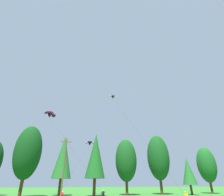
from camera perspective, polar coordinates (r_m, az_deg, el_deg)
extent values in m
cylinder|color=#472D19|center=(44.32, -27.15, -24.11)|extent=(0.66, 0.66, 3.64)
ellipsoid|color=#0F3D14|center=(44.73, -25.33, -15.28)|extent=(5.72, 5.72, 11.38)
cylinder|color=#472D19|center=(46.97, -16.39, -25.70)|extent=(0.64, 0.64, 3.50)
cone|color=#236628|center=(47.31, -15.36, -17.58)|extent=(4.56, 4.56, 9.96)
cylinder|color=#472D19|center=(44.02, -5.71, -26.55)|extent=(0.65, 0.65, 3.52)
cone|color=#19561E|center=(44.39, -5.32, -17.79)|extent=(4.58, 4.58, 10.02)
cylinder|color=#472D19|center=(47.01, 4.79, -26.69)|extent=(0.62, 0.62, 3.22)
ellipsoid|color=#144719|center=(47.27, 4.51, -19.16)|extent=(5.27, 5.27, 10.09)
cylinder|color=#472D19|center=(51.31, 15.51, -25.60)|extent=(0.66, 0.66, 3.65)
ellipsoid|color=#144719|center=(51.67, 14.57, -17.84)|extent=(5.73, 5.73, 11.43)
cylinder|color=#472D19|center=(51.84, 24.09, -25.27)|extent=(0.52, 0.52, 2.18)
cone|color=#236628|center=(51.88, 23.22, -20.70)|extent=(3.45, 3.45, 6.22)
cylinder|color=#472D19|center=(60.24, 29.23, -23.69)|extent=(0.60, 0.60, 3.02)
ellipsoid|color=#19561E|center=(60.40, 28.01, -18.29)|extent=(5.06, 5.06, 9.47)
cylinder|color=brown|center=(37.16, -15.19, -20.58)|extent=(0.26, 0.26, 10.67)
cube|color=brown|center=(37.78, -14.36, -13.44)|extent=(2.20, 0.14, 0.14)
cube|color=red|center=(28.21, -15.65, -27.83)|extent=(0.24, 0.38, 0.60)
sphere|color=tan|center=(28.19, -15.54, -26.94)|extent=(0.22, 0.22, 0.22)
cylinder|color=red|center=(27.96, -15.63, -27.53)|extent=(0.53, 0.09, 0.35)
cylinder|color=red|center=(28.44, -15.59, -27.48)|extent=(0.53, 0.09, 0.35)
cube|color=black|center=(31.21, -2.87, -28.29)|extent=(0.38, 0.45, 0.60)
sphere|color=tan|center=(31.19, -2.85, -27.49)|extent=(0.22, 0.22, 0.22)
cylinder|color=black|center=(31.01, -2.57, -28.02)|extent=(0.51, 0.30, 0.35)
cylinder|color=black|center=(31.40, -3.14, -27.98)|extent=(0.51, 0.30, 0.35)
cube|color=yellow|center=(27.83, 22.60, -26.99)|extent=(0.41, 0.45, 0.60)
sphere|color=tan|center=(27.81, 22.44, -26.10)|extent=(0.22, 0.22, 0.22)
cylinder|color=yellow|center=(27.73, 23.10, -26.88)|extent=(0.21, 0.18, 0.57)
cylinder|color=yellow|center=(27.93, 22.10, -27.00)|extent=(0.21, 0.18, 0.57)
ellipsoid|color=purple|center=(50.10, -7.11, -13.82)|extent=(1.47, 1.06, 0.83)
ellipsoid|color=silver|center=(50.15, -6.05, -14.18)|extent=(0.93, 0.90, 0.94)
ellipsoid|color=silver|center=(49.97, -8.19, -14.03)|extent=(0.91, 0.90, 0.94)
cone|color=black|center=(50.08, -7.15, -14.47)|extent=(0.84, 0.84, 0.70)
cylinder|color=black|center=(38.82, -10.30, -19.20)|extent=(5.36, 20.92, 10.11)
ellipsoid|color=#D12893|center=(51.25, -19.14, -4.49)|extent=(2.49, 2.62, 1.14)
ellipsoid|color=#66144C|center=(52.03, -18.17, -5.39)|extent=(1.59, 1.55, 1.32)
ellipsoid|color=#66144C|center=(50.24, -20.26, -4.37)|extent=(1.60, 1.54, 1.32)
cone|color=black|center=(51.07, -19.38, -5.39)|extent=(1.72, 1.72, 1.05)
cylinder|color=black|center=(39.94, -13.84, -14.16)|extent=(12.01, 17.23, 16.83)
ellipsoid|color=blue|center=(50.97, 0.30, 0.62)|extent=(1.35, 1.06, 0.70)
ellipsoid|color=white|center=(51.14, 1.10, 0.26)|extent=(0.84, 0.82, 0.79)
ellipsoid|color=white|center=(50.62, -0.50, 0.54)|extent=(0.69, 0.83, 0.79)
cone|color=black|center=(50.83, 0.27, 0.10)|extent=(0.80, 0.80, 0.59)
cylinder|color=black|center=(37.61, 7.48, -9.73)|extent=(4.99, 21.36, 23.14)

